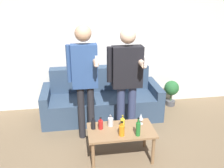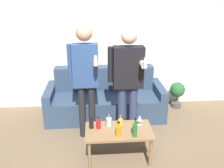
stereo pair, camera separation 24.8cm
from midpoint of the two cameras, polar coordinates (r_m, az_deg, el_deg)
wall_back at (r=4.74m, az=-2.90°, el=10.43°), size 8.00×0.06×2.70m
couch at (r=4.60m, az=-3.97°, el=-3.62°), size 2.10×0.82×0.87m
coffee_table at (r=3.43m, az=-0.03°, el=-11.23°), size 0.90×0.51×0.45m
bottle_orange at (r=3.24m, az=0.01°, el=-10.51°), size 0.07×0.07×0.20m
bottle_green at (r=3.38m, az=0.31°, el=-9.05°), size 0.06×0.06×0.20m
bottle_dark at (r=3.24m, az=3.77°, el=-10.18°), size 0.06×0.06×0.25m
bottle_yellow at (r=3.41m, az=-6.43°, el=-9.12°), size 0.06×0.06×0.18m
bottle_red at (r=3.46m, az=-2.41°, el=-8.62°), size 0.07×0.07×0.16m
bottle_clear at (r=3.40m, az=-4.74°, el=-9.19°), size 0.06×0.06×0.17m
wine_glass_near at (r=3.49m, az=4.58°, el=-7.58°), size 0.07×0.07×0.16m
person_standing_left at (r=3.65m, az=-8.28°, el=2.47°), size 0.44×0.44×1.76m
person_standing_right at (r=3.72m, az=1.47°, el=1.92°), size 0.53×0.44×1.71m
potted_plant at (r=5.06m, az=12.08°, el=-1.33°), size 0.29×0.29×0.52m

